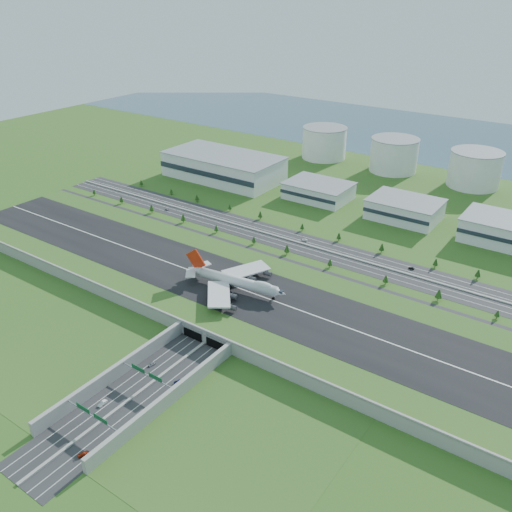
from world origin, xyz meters
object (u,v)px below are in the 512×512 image
Objects in this scene: car_1 at (102,403)px; car_7 at (305,240)px; car_2 at (179,382)px; car_4 at (167,210)px; car_5 at (411,268)px; car_3 at (84,454)px; fuel_tank_a at (324,143)px; boeing_747 at (235,281)px; car_0 at (152,364)px.

car_7 is (-14.02, 218.78, -0.07)m from car_1.
car_2 is 1.32× the size of car_4.
car_4 is at bearing -81.77° from car_5.
fuel_tank_a is at bearing -56.57° from car_3.
car_7 reaches higher than car_4.
boeing_747 reaches higher than car_7.
car_1 reaches higher than car_5.
car_3 is 1.24× the size of car_5.
car_1 is 38.89m from car_2.
boeing_747 reaches higher than car_3.
car_7 is (97.48, -208.81, -16.61)m from fuel_tank_a.
car_4 is (-148.21, 202.25, -0.17)m from car_1.
car_3 is (129.52, -453.69, -16.63)m from fuel_tank_a.
car_0 is 21.83m from car_2.
car_1 is 233.40m from car_5.
car_3 is (18.02, -26.11, -0.09)m from car_1.
car_3 is (23.33, -141.40, -13.47)m from boeing_747.
car_0 is 0.87× the size of car_7.
car_2 is at bearing 10.94° from car_7.
car_3 is at bearing -66.06° from car_0.
car_7 is at bearing 87.60° from boeing_747.
fuel_tank_a reaches higher than car_4.
car_1 is at bearing -80.84° from car_0.
car_4 is 222.21m from car_5.
car_0 is 200.48m from car_5.
car_2 is at bearing -74.19° from car_3.
car_3 is 246.97m from car_7.
car_3 is 0.97× the size of car_7.
car_2 is (19.77, 33.49, -0.12)m from car_1.
fuel_tank_a is at bearing -154.37° from car_7.
car_1 reaches higher than car_0.
car_7 is (134.19, 16.53, 0.11)m from car_4.
boeing_747 is 167.83m from car_4.
boeing_747 reaches higher than car_1.
car_0 is 1.11× the size of car_5.
car_4 is at bearing -82.37° from car_7.
car_4 is (-142.90, 86.96, -13.56)m from boeing_747.
car_1 is 31.72m from car_3.
boeing_747 is 14.09× the size of car_2.
fuel_tank_a reaches higher than car_0.
boeing_747 is 86.62m from car_2.
car_0 is at bearing -139.08° from car_4.
car_3 is at bearing -74.07° from fuel_tank_a.
car_5 is (75.10, 185.89, -0.10)m from car_0.
car_7 is (-8.71, 103.48, -13.45)m from boeing_747.
car_5 is (55.13, 247.74, -0.07)m from car_3.
car_1 is at bearing -144.15° from car_4.
car_1 is at bearing -94.58° from boeing_747.
car_1 reaches higher than car_2.
car_2 is 238.11m from car_4.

